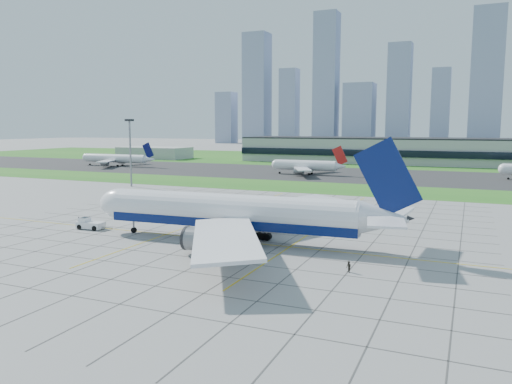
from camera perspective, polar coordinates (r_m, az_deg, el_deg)
ground at (r=105.18m, az=-5.07°, el=-5.10°), size 1400.00×1400.00×0.00m
grass_median at (r=188.13m, az=8.07°, el=0.46°), size 700.00×35.00×0.04m
asphalt_taxiway at (r=241.33m, az=11.53°, el=1.94°), size 700.00×75.00×0.04m
grass_far at (r=349.40m, az=15.26°, el=3.52°), size 700.00×145.00×0.04m
apron_markings at (r=114.65m, az=-2.24°, el=-4.02°), size 120.00×130.00×0.03m
terminal at (r=320.53m, az=21.77°, el=4.32°), size 260.00×43.00×15.80m
service_block at (r=366.27m, az=-11.52°, el=4.43°), size 50.00×25.00×8.00m
light_mast at (r=195.68m, az=-14.19°, el=5.33°), size 2.50×2.50×25.60m
city_skyline at (r=613.96m, az=18.23°, el=10.55°), size 523.00×32.40×160.00m
airliner at (r=99.32m, az=-2.66°, el=-2.43°), size 67.37×68.16×21.19m
pushback_tug at (r=118.41m, az=-18.48°, el=-3.49°), size 9.05×3.42×2.50m
crew_near at (r=125.83m, az=-19.58°, el=-3.04°), size 0.64×0.70×1.62m
crew_far at (r=80.90m, az=10.54°, el=-8.42°), size 1.11×1.12×1.82m
distant_jet_0 at (r=298.99m, az=-15.74°, el=3.72°), size 47.70×42.66×14.08m
distant_jet_1 at (r=237.94m, az=5.82°, el=3.05°), size 34.87×42.66×14.08m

